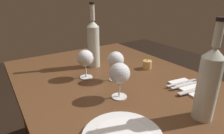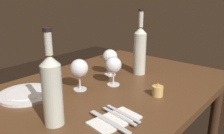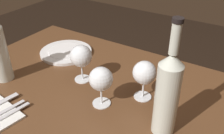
{
  "view_description": "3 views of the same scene",
  "coord_description": "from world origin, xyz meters",
  "px_view_note": "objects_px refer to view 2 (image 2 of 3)",
  "views": [
    {
      "loc": [
        0.7,
        -0.5,
        1.16
      ],
      "look_at": [
        -0.01,
        -0.02,
        0.82
      ],
      "focal_mm": 30.38,
      "sensor_mm": 36.0,
      "label": 1
    },
    {
      "loc": [
        0.86,
        0.74,
        1.2
      ],
      "look_at": [
        0.03,
        0.04,
        0.86
      ],
      "focal_mm": 38.3,
      "sensor_mm": 36.0,
      "label": 2
    },
    {
      "loc": [
        -0.43,
        0.58,
        1.32
      ],
      "look_at": [
        -0.03,
        -0.07,
        0.86
      ],
      "focal_mm": 39.95,
      "sensor_mm": 36.0,
      "label": 3
    }
  ],
  "objects_px": {
    "wine_glass_centre": "(110,57)",
    "dinner_plate": "(26,94)",
    "wine_bottle_second": "(52,89)",
    "fork_inner": "(119,116)",
    "wine_glass_right": "(113,66)",
    "wine_bottle": "(140,49)",
    "votive_candle": "(158,91)",
    "fork_outer": "(123,114)",
    "wine_glass_left": "(79,69)",
    "table_knife": "(109,122)",
    "folded_napkin": "(115,120)"
  },
  "relations": [
    {
      "from": "wine_glass_left",
      "to": "dinner_plate",
      "type": "distance_m",
      "value": 0.27
    },
    {
      "from": "fork_inner",
      "to": "wine_glass_right",
      "type": "bearing_deg",
      "value": -136.84
    },
    {
      "from": "wine_bottle",
      "to": "votive_candle",
      "type": "relative_size",
      "value": 5.56
    },
    {
      "from": "wine_glass_left",
      "to": "fork_inner",
      "type": "bearing_deg",
      "value": 73.09
    },
    {
      "from": "votive_candle",
      "to": "folded_napkin",
      "type": "bearing_deg",
      "value": -1.56
    },
    {
      "from": "wine_bottle_second",
      "to": "table_knife",
      "type": "relative_size",
      "value": 1.67
    },
    {
      "from": "dinner_plate",
      "to": "table_knife",
      "type": "bearing_deg",
      "value": 97.24
    },
    {
      "from": "fork_outer",
      "to": "wine_glass_centre",
      "type": "bearing_deg",
      "value": -133.69
    },
    {
      "from": "wine_glass_left",
      "to": "fork_outer",
      "type": "relative_size",
      "value": 0.86
    },
    {
      "from": "wine_glass_left",
      "to": "fork_outer",
      "type": "distance_m",
      "value": 0.34
    },
    {
      "from": "wine_bottle",
      "to": "votive_candle",
      "type": "bearing_deg",
      "value": 49.24
    },
    {
      "from": "wine_glass_left",
      "to": "fork_inner",
      "type": "height_order",
      "value": "wine_glass_left"
    },
    {
      "from": "wine_glass_left",
      "to": "fork_inner",
      "type": "relative_size",
      "value": 0.86
    },
    {
      "from": "wine_bottle_second",
      "to": "folded_napkin",
      "type": "xyz_separation_m",
      "value": [
        -0.16,
        0.16,
        -0.13
      ]
    },
    {
      "from": "table_knife",
      "to": "wine_glass_centre",
      "type": "bearing_deg",
      "value": -139.8
    },
    {
      "from": "wine_bottle",
      "to": "fork_outer",
      "type": "relative_size",
      "value": 2.07
    },
    {
      "from": "wine_glass_right",
      "to": "table_knife",
      "type": "relative_size",
      "value": 0.71
    },
    {
      "from": "votive_candle",
      "to": "fork_inner",
      "type": "distance_m",
      "value": 0.28
    },
    {
      "from": "wine_glass_right",
      "to": "wine_glass_centre",
      "type": "bearing_deg",
      "value": -133.37
    },
    {
      "from": "wine_glass_centre",
      "to": "wine_bottle_second",
      "type": "bearing_deg",
      "value": 19.76
    },
    {
      "from": "wine_glass_right",
      "to": "dinner_plate",
      "type": "bearing_deg",
      "value": -31.56
    },
    {
      "from": "wine_glass_left",
      "to": "folded_napkin",
      "type": "distance_m",
      "value": 0.36
    },
    {
      "from": "wine_glass_left",
      "to": "wine_glass_centre",
      "type": "xyz_separation_m",
      "value": [
        -0.26,
        -0.03,
        -0.0
      ]
    },
    {
      "from": "wine_glass_left",
      "to": "votive_candle",
      "type": "relative_size",
      "value": 2.32
    },
    {
      "from": "fork_outer",
      "to": "wine_glass_left",
      "type": "bearing_deg",
      "value": -102.76
    },
    {
      "from": "table_knife",
      "to": "dinner_plate",
      "type": "bearing_deg",
      "value": -82.76
    },
    {
      "from": "wine_glass_right",
      "to": "wine_bottle_second",
      "type": "xyz_separation_m",
      "value": [
        0.43,
        0.08,
        0.03
      ]
    },
    {
      "from": "wine_glass_centre",
      "to": "wine_glass_left",
      "type": "bearing_deg",
      "value": 6.18
    },
    {
      "from": "wine_glass_left",
      "to": "fork_outer",
      "type": "xyz_separation_m",
      "value": [
        0.07,
        0.32,
        -0.1
      ]
    },
    {
      "from": "dinner_plate",
      "to": "votive_candle",
      "type": "bearing_deg",
      "value": 129.89
    },
    {
      "from": "wine_bottle",
      "to": "wine_bottle_second",
      "type": "distance_m",
      "value": 0.67
    },
    {
      "from": "wine_glass_left",
      "to": "wine_glass_centre",
      "type": "height_order",
      "value": "wine_glass_left"
    },
    {
      "from": "fork_outer",
      "to": "wine_bottle_second",
      "type": "bearing_deg",
      "value": -37.22
    },
    {
      "from": "wine_bottle_second",
      "to": "fork_inner",
      "type": "bearing_deg",
      "value": 139.16
    },
    {
      "from": "wine_glass_right",
      "to": "wine_bottle",
      "type": "bearing_deg",
      "value": 179.41
    },
    {
      "from": "wine_glass_centre",
      "to": "fork_outer",
      "type": "distance_m",
      "value": 0.49
    },
    {
      "from": "wine_glass_left",
      "to": "dinner_plate",
      "type": "bearing_deg",
      "value": -33.21
    },
    {
      "from": "wine_bottle_second",
      "to": "fork_inner",
      "type": "xyz_separation_m",
      "value": [
        -0.18,
        0.16,
        -0.13
      ]
    },
    {
      "from": "table_knife",
      "to": "wine_bottle",
      "type": "bearing_deg",
      "value": -156.67
    },
    {
      "from": "wine_glass_left",
      "to": "table_knife",
      "type": "height_order",
      "value": "wine_glass_left"
    },
    {
      "from": "wine_glass_left",
      "to": "votive_candle",
      "type": "bearing_deg",
      "value": 118.63
    },
    {
      "from": "wine_glass_right",
      "to": "folded_napkin",
      "type": "xyz_separation_m",
      "value": [
        0.28,
        0.24,
        -0.1
      ]
    },
    {
      "from": "wine_glass_centre",
      "to": "dinner_plate",
      "type": "height_order",
      "value": "wine_glass_centre"
    },
    {
      "from": "folded_napkin",
      "to": "fork_inner",
      "type": "distance_m",
      "value": 0.03
    },
    {
      "from": "wine_glass_left",
      "to": "wine_bottle_second",
      "type": "relative_size",
      "value": 0.44
    },
    {
      "from": "wine_glass_centre",
      "to": "wine_bottle_second",
      "type": "distance_m",
      "value": 0.58
    },
    {
      "from": "wine_glass_right",
      "to": "table_knife",
      "type": "distance_m",
      "value": 0.4
    },
    {
      "from": "dinner_plate",
      "to": "wine_bottle_second",
      "type": "bearing_deg",
      "value": 77.52
    },
    {
      "from": "dinner_plate",
      "to": "folded_napkin",
      "type": "relative_size",
      "value": 1.23
    },
    {
      "from": "dinner_plate",
      "to": "fork_outer",
      "type": "distance_m",
      "value": 0.48
    }
  ]
}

